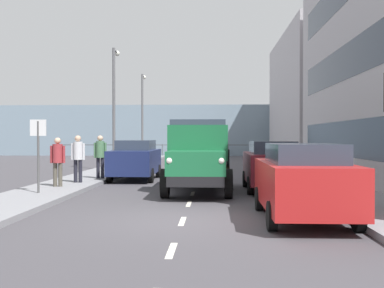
% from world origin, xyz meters
% --- Properties ---
extents(ground_plane, '(80.00, 80.00, 0.00)m').
position_xyz_m(ground_plane, '(0.00, -11.70, 0.00)').
color(ground_plane, '#423F44').
extents(sidewalk_left, '(2.20, 42.89, 0.15)m').
position_xyz_m(sidewalk_left, '(-4.74, -11.70, 0.07)').
color(sidewalk_left, gray).
rests_on(sidewalk_left, ground_plane).
extents(sidewalk_right, '(2.20, 42.89, 0.15)m').
position_xyz_m(sidewalk_right, '(4.74, -11.70, 0.07)').
color(sidewalk_right, gray).
rests_on(sidewalk_right, ground_plane).
extents(road_centreline_markings, '(0.12, 38.07, 0.01)m').
position_xyz_m(road_centreline_markings, '(0.00, -10.95, 0.00)').
color(road_centreline_markings, silver).
rests_on(road_centreline_markings, ground_plane).
extents(building_far_block, '(6.45, 15.48, 9.54)m').
position_xyz_m(building_far_block, '(-9.06, -25.92, 4.77)').
color(building_far_block, '#B7B2B7').
rests_on(building_far_block, ground_plane).
extents(sea_horizon, '(80.00, 0.80, 5.00)m').
position_xyz_m(sea_horizon, '(0.00, -36.15, 2.50)').
color(sea_horizon, gray).
rests_on(sea_horizon, ground_plane).
extents(seawall_railing, '(28.08, 0.08, 1.20)m').
position_xyz_m(seawall_railing, '(-0.00, -32.55, 0.92)').
color(seawall_railing, '#4C5156').
rests_on(seawall_railing, ground_plane).
extents(truck_vintage_green, '(2.17, 5.64, 2.43)m').
position_xyz_m(truck_vintage_green, '(-0.18, -5.08, 1.18)').
color(truck_vintage_green, black).
rests_on(truck_vintage_green, ground_plane).
extents(car_red_kerbside_near, '(1.87, 4.29, 1.72)m').
position_xyz_m(car_red_kerbside_near, '(-2.69, -0.12, 0.90)').
color(car_red_kerbside_near, '#B21E1E').
rests_on(car_red_kerbside_near, ground_plane).
extents(car_maroon_kerbside_1, '(1.82, 3.87, 1.72)m').
position_xyz_m(car_maroon_kerbside_1, '(-2.69, -5.94, 0.89)').
color(car_maroon_kerbside_1, maroon).
rests_on(car_maroon_kerbside_1, ground_plane).
extents(car_navy_oppositeside_0, '(1.87, 4.05, 1.72)m').
position_xyz_m(car_navy_oppositeside_0, '(2.69, -9.80, 0.90)').
color(car_navy_oppositeside_0, navy).
rests_on(car_navy_oppositeside_0, ground_plane).
extents(pedestrian_couple_b, '(0.53, 0.34, 1.69)m').
position_xyz_m(pedestrian_couple_b, '(4.71, -5.57, 1.15)').
color(pedestrian_couple_b, '#4C473D').
rests_on(pedestrian_couple_b, sidewalk_right).
extents(pedestrian_couple_a, '(0.53, 0.34, 1.77)m').
position_xyz_m(pedestrian_couple_a, '(4.42, -7.04, 1.20)').
color(pedestrian_couple_a, black).
rests_on(pedestrian_couple_a, sidewalk_right).
extents(pedestrian_by_lamp, '(0.53, 0.34, 1.77)m').
position_xyz_m(pedestrian_by_lamp, '(3.99, -8.76, 1.20)').
color(pedestrian_by_lamp, black).
rests_on(pedestrian_by_lamp, sidewalk_right).
extents(lamp_post_promenade, '(0.32, 1.14, 6.61)m').
position_xyz_m(lamp_post_promenade, '(4.80, -15.46, 4.08)').
color(lamp_post_promenade, '#59595B').
rests_on(lamp_post_promenade, sidewalk_right).
extents(lamp_post_far, '(0.32, 1.14, 6.66)m').
position_xyz_m(lamp_post_far, '(4.92, -26.71, 4.10)').
color(lamp_post_far, '#59595B').
rests_on(lamp_post_far, sidewalk_right).
extents(street_sign, '(0.50, 0.07, 2.25)m').
position_xyz_m(street_sign, '(4.69, -3.71, 1.68)').
color(street_sign, '#4C4C4C').
rests_on(street_sign, sidewalk_right).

